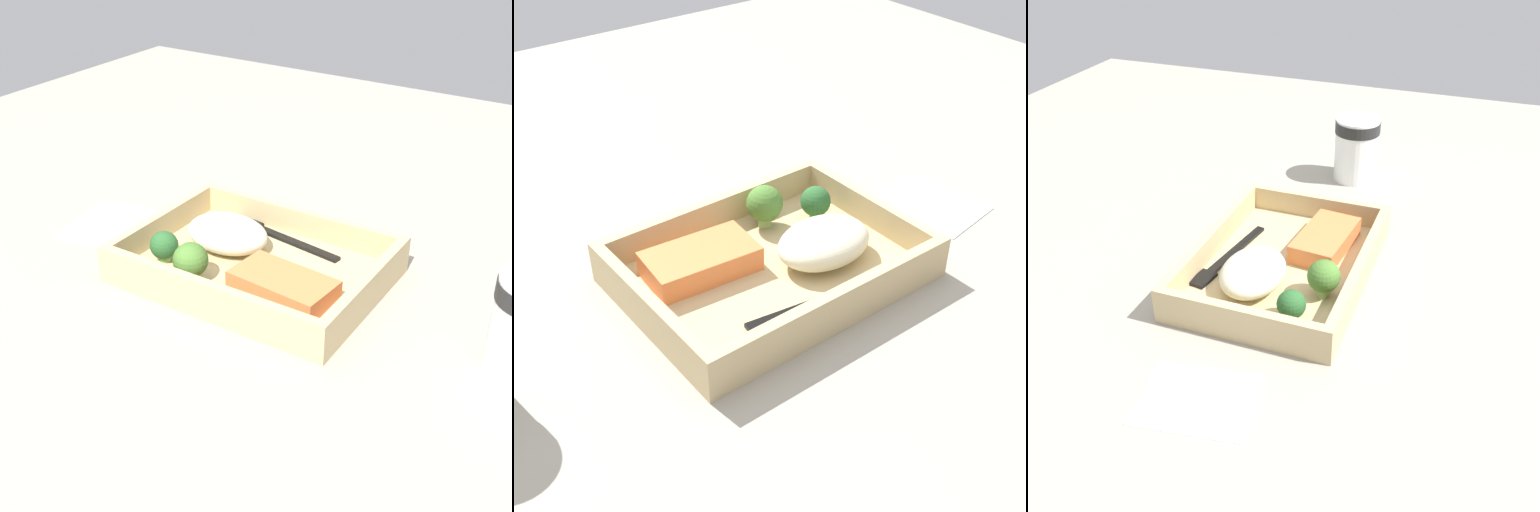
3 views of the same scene
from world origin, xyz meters
TOP-DOWN VIEW (x-y plane):
  - ground_plane at (0.00, 0.00)cm, footprint 160.00×160.00cm
  - takeout_tray at (0.00, 0.00)cm, footprint 28.83×21.21cm
  - tray_rim at (0.00, 0.00)cm, footprint 28.83×21.21cm
  - salmon_fillet at (-5.83, 3.73)cm, footprint 11.59×7.09cm
  - mashed_potatoes at (5.34, -2.01)cm, footprint 10.36×7.62cm
  - broccoli_floret_1 at (9.81, 4.49)cm, footprint 3.37×3.37cm
  - broccoli_floret_2 at (4.35, 6.58)cm, footprint 3.97×3.97cm
  - fork at (1.46, -7.58)cm, footprint 15.87×4.03cm
  - paper_cup at (-30.65, 1.38)cm, footprint 7.30×7.30cm
  - receipt_slip at (23.57, -0.50)cm, footprint 10.61×12.76cm

SIDE VIEW (x-z plane):
  - ground_plane at x=0.00cm, z-range -2.00..0.00cm
  - receipt_slip at x=23.57cm, z-range 0.00..0.24cm
  - takeout_tray at x=0.00cm, z-range 0.00..1.20cm
  - fork at x=1.46cm, z-range 1.20..1.64cm
  - salmon_fillet at x=-5.83cm, z-range 1.20..3.82cm
  - tray_rim at x=0.00cm, z-range 1.20..4.52cm
  - mashed_potatoes at x=5.34cm, z-range 1.20..5.21cm
  - broccoli_floret_1 at x=9.81cm, z-range 1.33..5.12cm
  - broccoli_floret_2 at x=4.35cm, z-range 1.51..6.34cm
  - paper_cup at x=-30.65cm, z-range 0.62..11.00cm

